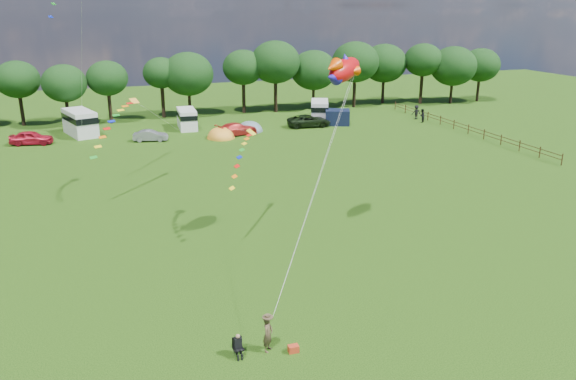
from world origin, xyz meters
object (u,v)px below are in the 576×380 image
object	(u,v)px
campervan_b	(80,122)
campervan_d	(320,110)
car_a	(31,138)
car_b	(150,136)
fish_kite	(342,70)
walker_b	(416,112)
tent_orange	(221,138)
kite_flyer	(268,334)
camp_chair	(238,343)
walker_a	(422,116)
car_d	(309,121)
car_c	(237,129)
tent_greyblue	(250,131)
campervan_c	(187,118)

from	to	relation	value
campervan_b	campervan_d	size ratio (longest dim) A/B	1.14
car_a	car_b	xyz separation A→B (m)	(12.91, -2.66, -0.14)
car_b	campervan_b	bearing A→B (deg)	64.37
fish_kite	walker_b	xyz separation A→B (m)	(27.19, 34.77, -10.24)
tent_orange	fish_kite	xyz separation A→B (m)	(0.89, -32.17, 11.20)
car_a	tent_orange	world-z (taller)	car_a
kite_flyer	camp_chair	bearing A→B (deg)	130.20
tent_orange	walker_a	size ratio (longest dim) A/B	2.01
car_d	walker_b	bearing A→B (deg)	-85.51
car_a	walker_a	bearing A→B (deg)	-82.26
campervan_b	walker_b	xyz separation A→B (m)	(43.79, -4.61, -0.64)
car_a	campervan_b	xyz separation A→B (m)	(5.26, 3.41, 0.83)
car_c	campervan_d	distance (m)	14.12
car_a	car_d	size ratio (longest dim) A/B	0.83
walker_b	car_c	bearing A→B (deg)	6.49
camp_chair	fish_kite	size ratio (longest dim) A/B	0.31
campervan_d	walker_b	xyz separation A→B (m)	(12.87, -3.78, -0.44)
tent_greyblue	kite_flyer	distance (m)	47.20
campervan_c	tent_greyblue	size ratio (longest dim) A/B	1.41
campervan_d	car_b	bearing A→B (deg)	124.63
campervan_d	kite_flyer	size ratio (longest dim) A/B	3.40
car_b	walker_a	world-z (taller)	walker_a
tent_orange	campervan_d	bearing A→B (deg)	22.73
tent_orange	kite_flyer	bearing A→B (deg)	-99.72
campervan_c	camp_chair	world-z (taller)	campervan_c
car_d	walker_a	size ratio (longest dim) A/B	3.12
tent_greyblue	fish_kite	bearing A→B (deg)	-95.54
camp_chair	walker_b	distance (m)	58.71
campervan_d	walker_b	distance (m)	13.42
car_c	tent_greyblue	bearing A→B (deg)	-68.02
tent_orange	kite_flyer	world-z (taller)	kite_flyer
campervan_b	tent_orange	distance (m)	17.35
car_b	tent_orange	bearing A→B (deg)	-85.17
car_a	tent_orange	distance (m)	21.31
car_a	kite_flyer	world-z (taller)	kite_flyer
kite_flyer	camp_chair	size ratio (longest dim) A/B	1.50
campervan_d	tent_orange	world-z (taller)	campervan_d
tent_greyblue	car_b	bearing A→B (deg)	-173.20
car_b	tent_orange	distance (m)	8.15
fish_kite	walker_b	distance (m)	45.31
car_b	car_d	xyz separation A→B (m)	(20.30, 1.57, 0.13)
walker_a	walker_b	world-z (taller)	walker_b
car_d	kite_flyer	world-z (taller)	kite_flyer
walker_b	tent_orange	bearing A→B (deg)	8.06
camp_chair	fish_kite	bearing A→B (deg)	44.23
walker_b	car_a	bearing A→B (deg)	1.38
car_d	tent_orange	bearing A→B (deg)	107.27
walker_b	fish_kite	bearing A→B (deg)	54.75
tent_orange	walker_a	xyz separation A→B (m)	(27.61, 0.36, 0.89)
campervan_c	walker_a	bearing A→B (deg)	-98.83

